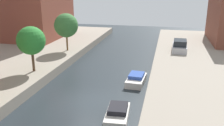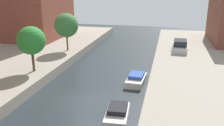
{
  "view_description": "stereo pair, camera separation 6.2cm",
  "coord_description": "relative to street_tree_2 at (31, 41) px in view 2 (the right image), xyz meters",
  "views": [
    {
      "loc": [
        6.4,
        -17.89,
        9.37
      ],
      "look_at": [
        1.14,
        5.0,
        1.94
      ],
      "focal_mm": 39.13,
      "sensor_mm": 36.0,
      "label": 1
    },
    {
      "loc": [
        6.46,
        -17.88,
        9.37
      ],
      "look_at": [
        1.14,
        5.0,
        1.94
      ],
      "focal_mm": 39.13,
      "sensor_mm": 36.0,
      "label": 2
    }
  ],
  "objects": [
    {
      "name": "moored_boat_right_2",
      "position": [
        9.97,
        -5.61,
        -3.79
      ],
      "size": [
        1.83,
        3.37,
        0.93
      ],
      "color": "beige",
      "rests_on": "ground_plane"
    },
    {
      "name": "street_tree_3",
      "position": [
        0.0,
        8.75,
        0.2
      ],
      "size": [
        3.17,
        3.17,
        4.98
      ],
      "color": "brown",
      "rests_on": "quay_left"
    },
    {
      "name": "parked_car",
      "position": [
        14.89,
        12.01,
        -2.56
      ],
      "size": [
        2.02,
        4.59,
        1.52
      ],
      "color": "#B7B7BC",
      "rests_on": "quay_right"
    },
    {
      "name": "moored_boat_right_3",
      "position": [
        10.41,
        1.46,
        -3.76
      ],
      "size": [
        1.83,
        3.42,
        1.0
      ],
      "color": "beige",
      "rests_on": "ground_plane"
    },
    {
      "name": "ground_plane",
      "position": [
        6.76,
        -3.44,
        -4.19
      ],
      "size": [
        84.0,
        84.0,
        0.0
      ],
      "primitive_type": "plane",
      "color": "#232B30"
    },
    {
      "name": "street_tree_2",
      "position": [
        0.0,
        0.0,
        0.0
      ],
      "size": [
        2.84,
        2.84,
        4.62
      ],
      "color": "#513928",
      "rests_on": "quay_left"
    }
  ]
}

